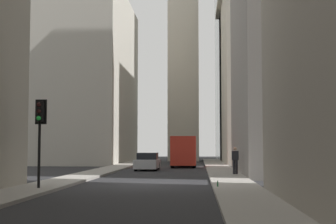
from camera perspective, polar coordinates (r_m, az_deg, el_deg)
ground_plane at (r=25.23m, az=-2.72°, el=-8.47°), size 135.00×135.00×0.00m
sidewalk_right at (r=26.11m, az=-12.69°, el=-8.08°), size 90.00×2.20×0.14m
sidewalk_left at (r=25.14m, az=7.63°, el=-8.30°), size 90.00×2.20×0.14m
building_left_far at (r=57.20m, az=11.46°, el=5.02°), size 16.43×10.50×21.73m
building_right_far at (r=58.43m, az=-9.68°, el=3.72°), size 19.95×10.00×19.55m
church_spire at (r=67.51m, az=1.82°, el=11.33°), size 4.50×4.50×37.91m
delivery_truck at (r=45.81m, az=1.89°, el=-4.65°), size 6.46×2.25×2.84m
sedan_silver at (r=39.75m, az=-2.43°, el=-5.89°), size 4.30×1.78×1.42m
traffic_light_foreground at (r=22.02m, az=-14.85°, el=-1.20°), size 0.43×0.52×3.88m
pedestrian at (r=32.02m, az=7.90°, el=-5.52°), size 0.26×0.44×1.76m
discarded_bottle at (r=22.15m, az=5.86°, el=-8.43°), size 0.07×0.07×0.27m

